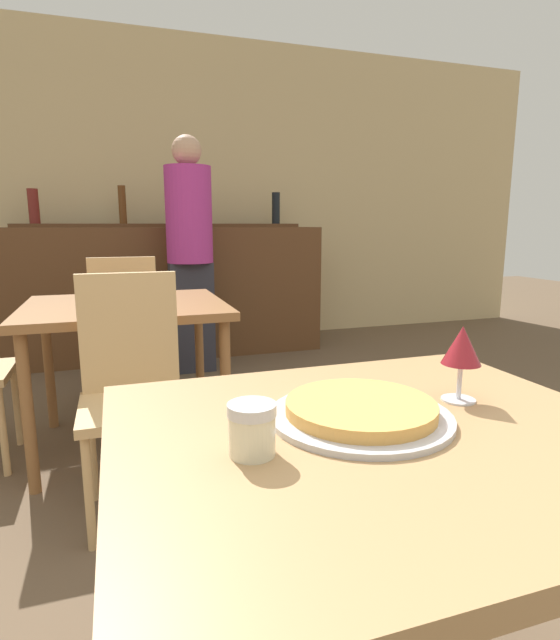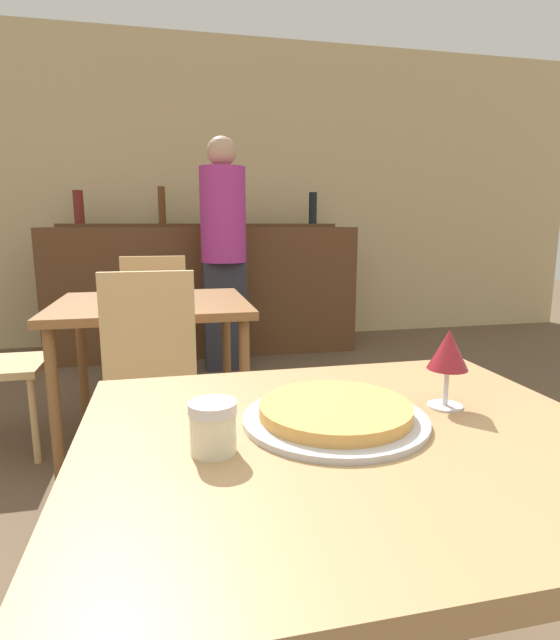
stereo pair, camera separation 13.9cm
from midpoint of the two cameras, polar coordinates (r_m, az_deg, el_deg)
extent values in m
cube|color=#D1B784|center=(4.89, -8.48, 14.07)|extent=(8.00, 0.05, 2.80)
cube|color=#A87F51|center=(0.93, 12.48, -13.67)|extent=(0.95, 0.82, 0.04)
cylinder|color=#A87F51|center=(1.35, -13.40, -23.82)|extent=(0.05, 0.05, 0.72)
cylinder|color=#A87F51|center=(1.56, 20.86, -19.10)|extent=(0.05, 0.05, 0.72)
cube|color=brown|center=(2.59, -12.98, 1.67)|extent=(0.95, 0.86, 0.04)
cylinder|color=brown|center=(2.36, -22.86, -9.04)|extent=(0.05, 0.05, 0.70)
cylinder|color=brown|center=(2.35, -2.35, -8.23)|extent=(0.05, 0.05, 0.70)
cylinder|color=brown|center=(3.06, -20.48, -4.40)|extent=(0.05, 0.05, 0.70)
cylinder|color=brown|center=(3.05, -4.83, -3.77)|extent=(0.05, 0.05, 0.70)
cube|color=brown|center=(4.42, -7.68, 3.36)|extent=(2.60, 0.56, 1.09)
cube|color=brown|center=(4.52, -8.02, 10.66)|extent=(2.39, 0.24, 0.03)
cylinder|color=maroon|center=(4.55, -21.22, 11.95)|extent=(0.08, 0.08, 0.27)
cylinder|color=#5B3314|center=(4.51, -12.48, 12.69)|extent=(0.06, 0.06, 0.31)
cylinder|color=maroon|center=(4.56, -3.72, 12.39)|extent=(0.07, 0.07, 0.23)
cylinder|color=black|center=(4.72, 4.64, 12.63)|extent=(0.07, 0.07, 0.28)
cube|color=tan|center=(2.00, -12.70, -9.25)|extent=(0.40, 0.40, 0.04)
cube|color=tan|center=(2.10, -12.99, -1.01)|extent=(0.38, 0.04, 0.47)
cylinder|color=tan|center=(1.94, -17.65, -17.48)|extent=(0.03, 0.03, 0.42)
cylinder|color=tan|center=(1.94, -7.14, -17.09)|extent=(0.03, 0.03, 0.42)
cylinder|color=tan|center=(2.25, -16.91, -13.40)|extent=(0.03, 0.03, 0.42)
cylinder|color=tan|center=(2.25, -8.00, -13.06)|extent=(0.03, 0.03, 0.42)
cube|color=tan|center=(3.31, -12.74, -1.23)|extent=(0.40, 0.40, 0.04)
cube|color=tan|center=(3.09, -12.93, 2.71)|extent=(0.38, 0.04, 0.47)
cylinder|color=tan|center=(3.53, -9.82, -4.18)|extent=(0.03, 0.03, 0.42)
cylinder|color=tan|center=(3.53, -15.35, -4.40)|extent=(0.03, 0.03, 0.42)
cylinder|color=tan|center=(3.20, -9.51, -5.73)|extent=(0.03, 0.03, 0.42)
cylinder|color=tan|center=(3.21, -15.62, -5.98)|extent=(0.03, 0.03, 0.42)
cube|color=tan|center=(2.75, -28.05, -4.71)|extent=(0.40, 0.40, 0.04)
cylinder|color=tan|center=(2.62, -24.93, -10.44)|extent=(0.03, 0.03, 0.42)
cylinder|color=tan|center=(2.93, -23.55, -8.08)|extent=(0.03, 0.03, 0.42)
cylinder|color=#B7B7BC|center=(0.96, 10.53, -11.14)|extent=(0.34, 0.34, 0.01)
cylinder|color=gold|center=(0.95, 10.57, -10.13)|extent=(0.28, 0.28, 0.02)
cylinder|color=beige|center=(0.82, -2.73, -12.86)|extent=(0.07, 0.07, 0.07)
cylinder|color=silver|center=(0.80, -2.76, -10.07)|extent=(0.08, 0.08, 0.02)
cube|color=#2D2D38|center=(3.88, -5.28, 0.44)|extent=(0.32, 0.18, 0.84)
cylinder|color=#B2338C|center=(3.82, -5.48, 11.83)|extent=(0.34, 0.34, 0.70)
sphere|color=tan|center=(3.85, -5.61, 18.64)|extent=(0.22, 0.22, 0.22)
cylinder|color=silver|center=(1.09, 21.86, -9.14)|extent=(0.07, 0.07, 0.00)
cylinder|color=silver|center=(1.08, 22.01, -7.17)|extent=(0.01, 0.01, 0.07)
cone|color=maroon|center=(1.06, 22.31, -3.18)|extent=(0.08, 0.08, 0.08)
camera|label=1|loc=(0.07, -87.14, 0.55)|focal=28.00mm
camera|label=2|loc=(0.07, 92.86, -0.55)|focal=28.00mm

